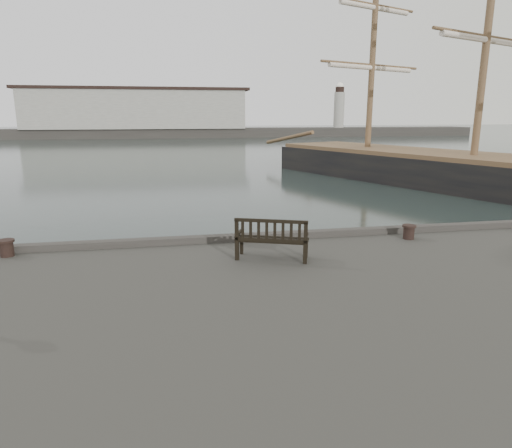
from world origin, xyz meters
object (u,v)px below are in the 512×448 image
Objects in this scene: bollard_left at (7,248)px; tall_ship_main at (471,180)px; bench at (272,246)px; bollard_right at (409,232)px.

tall_ship_main reaches higher than bollard_left.
bench is 4.35m from bollard_right.
tall_ship_main is (24.26, 15.83, -1.10)m from bollard_left.
bench reaches higher than bollard_left.
bench is 4.60× the size of bollard_right.
tall_ship_main reaches higher than bench.
bollard_left is at bearing -169.53° from tall_ship_main.
bollard_left is at bearing -171.81° from bench.
bench is 6.57m from bollard_left.
tall_ship_main reaches higher than bollard_right.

